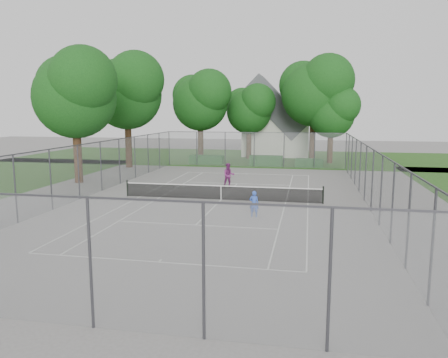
% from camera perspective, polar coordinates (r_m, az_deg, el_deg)
% --- Properties ---
extents(ground, '(120.00, 120.00, 0.00)m').
position_cam_1_polar(ground, '(28.01, -0.39, -2.74)').
color(ground, slate).
rests_on(ground, ground).
extents(grass_far, '(60.00, 20.00, 0.00)m').
position_cam_1_polar(grass_far, '(53.47, 5.14, 2.80)').
color(grass_far, '#214A15').
rests_on(grass_far, ground).
extents(court_markings, '(11.03, 23.83, 0.01)m').
position_cam_1_polar(court_markings, '(28.01, -0.39, -2.72)').
color(court_markings, silver).
rests_on(court_markings, ground).
extents(tennis_net, '(12.87, 0.10, 1.10)m').
position_cam_1_polar(tennis_net, '(27.92, -0.39, -1.71)').
color(tennis_net, black).
rests_on(tennis_net, ground).
extents(perimeter_fence, '(18.08, 34.08, 3.52)m').
position_cam_1_polar(perimeter_fence, '(27.71, -0.40, 0.93)').
color(perimeter_fence, '#38383D').
rests_on(perimeter_fence, ground).
extents(tree_far_left, '(7.08, 6.47, 10.18)m').
position_cam_1_polar(tree_far_left, '(49.56, -3.04, 10.44)').
color(tree_far_left, '#321E12').
rests_on(tree_far_left, ground).
extents(tree_far_midleft, '(6.11, 5.58, 8.78)m').
position_cam_1_polar(tree_far_midleft, '(51.95, 3.38, 9.30)').
color(tree_far_midleft, '#321E12').
rests_on(tree_far_midleft, ground).
extents(tree_far_midright, '(8.14, 7.43, 11.70)m').
position_cam_1_polar(tree_far_midright, '(49.73, 11.79, 11.47)').
color(tree_far_midright, '#321E12').
rests_on(tree_far_midright, ground).
extents(tree_far_right, '(5.71, 5.22, 8.21)m').
position_cam_1_polar(tree_far_right, '(48.74, 13.94, 8.63)').
color(tree_far_right, '#321E12').
rests_on(tree_far_right, ground).
extents(tree_side_back, '(7.90, 7.21, 11.35)m').
position_cam_1_polar(tree_side_back, '(44.84, -12.52, 11.44)').
color(tree_side_back, '#321E12').
rests_on(tree_side_back, ground).
extents(tree_side_front, '(7.29, 6.66, 10.48)m').
position_cam_1_polar(tree_side_front, '(36.16, -18.88, 10.89)').
color(tree_side_front, '#321E12').
rests_on(tree_side_front, ground).
extents(hedge_left, '(3.65, 1.10, 0.91)m').
position_cam_1_polar(hedge_left, '(47.14, -2.32, 2.57)').
color(hedge_left, '#174819').
rests_on(hedge_left, ground).
extents(hedge_mid, '(3.39, 0.97, 1.06)m').
position_cam_1_polar(hedge_mid, '(45.43, 5.52, 2.39)').
color(hedge_mid, '#174819').
rests_on(hedge_mid, ground).
extents(hedge_right, '(2.80, 1.02, 0.84)m').
position_cam_1_polar(hedge_right, '(45.13, 11.04, 2.08)').
color(hedge_right, '#174819').
rests_on(hedge_right, ground).
extents(house, '(8.08, 6.26, 10.06)m').
position_cam_1_polar(house, '(56.08, 6.90, 7.20)').
color(house, silver).
rests_on(house, ground).
extents(girl_player, '(0.54, 0.38, 1.41)m').
position_cam_1_polar(girl_player, '(23.56, 3.95, -3.23)').
color(girl_player, blue).
rests_on(girl_player, ground).
extents(woman_player, '(1.05, 0.93, 1.81)m').
position_cam_1_polar(woman_player, '(32.44, 0.62, 0.49)').
color(woman_player, '#742665').
rests_on(woman_player, ground).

